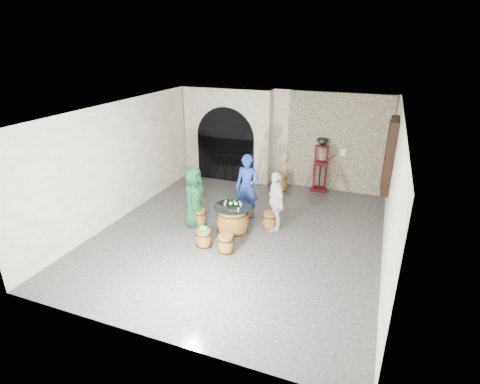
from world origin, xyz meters
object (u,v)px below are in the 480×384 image
at_px(wine_bottle_right, 235,200).
at_px(wine_bottle_left, 231,202).
at_px(barrel_stool_right, 270,221).
at_px(person_white, 275,201).
at_px(barrel_stool_left, 199,218).
at_px(side_barrel, 279,183).
at_px(wine_bottle_center, 236,202).
at_px(barrel_stool_near_left, 204,239).
at_px(barrel_stool_far, 247,210).
at_px(barrel_table, 233,220).
at_px(person_blue, 247,187).
at_px(corking_press, 321,161).
at_px(barrel_stool_near_right, 226,244).
at_px(person_green, 194,197).

bearing_deg(wine_bottle_right, wine_bottle_left, -117.07).
xyz_separation_m(barrel_stool_right, person_white, (0.12, 0.08, 0.57)).
bearing_deg(barrel_stool_left, wine_bottle_left, -4.97).
bearing_deg(wine_bottle_right, side_barrel, 83.23).
bearing_deg(wine_bottle_center, barrel_stool_near_left, -116.67).
height_order(wine_bottle_right, side_barrel, wine_bottle_right).
bearing_deg(wine_bottle_right, barrel_stool_far, 90.27).
relative_size(barrel_table, wine_bottle_right, 3.06).
bearing_deg(person_blue, wine_bottle_right, -91.05).
relative_size(barrel_table, barrel_stool_left, 2.08).
bearing_deg(corking_press, side_barrel, -155.79).
height_order(person_blue, corking_press, person_blue).
height_order(person_white, wine_bottle_center, person_white).
bearing_deg(wine_bottle_right, barrel_stool_near_right, -80.18).
relative_size(barrel_stool_near_left, corking_press, 0.27).
relative_size(barrel_stool_near_left, side_barrel, 0.74).
xyz_separation_m(wine_bottle_right, corking_press, (1.55, 3.66, 0.13)).
bearing_deg(side_barrel, corking_press, 28.08).
height_order(barrel_stool_far, side_barrel, side_barrel).
bearing_deg(person_green, barrel_stool_far, -53.28).
height_order(person_blue, wine_bottle_right, person_blue).
height_order(barrel_table, person_white, person_white).
bearing_deg(barrel_stool_near_left, corking_press, 67.33).
bearing_deg(wine_bottle_center, corking_press, 68.36).
relative_size(person_green, side_barrel, 2.56).
relative_size(barrel_stool_right, corking_press, 0.27).
height_order(barrel_stool_near_left, wine_bottle_right, wine_bottle_right).
bearing_deg(barrel_stool_right, person_white, 33.78).
distance_m(barrel_stool_left, person_green, 0.61).
height_order(barrel_stool_left, wine_bottle_right, wine_bottle_right).
height_order(barrel_table, wine_bottle_center, wine_bottle_center).
xyz_separation_m(barrel_table, barrel_stool_near_right, (0.22, -0.98, -0.14)).
relative_size(person_green, person_white, 1.03).
height_order(person_green, side_barrel, person_green).
xyz_separation_m(barrel_stool_near_right, person_green, (-1.35, 1.05, 0.59)).
height_order(person_green, person_white, person_green).
bearing_deg(person_white, barrel_table, -91.06).
xyz_separation_m(person_blue, side_barrel, (0.36, 2.11, -0.60)).
distance_m(person_green, wine_bottle_right, 1.17).
bearing_deg(side_barrel, person_white, -77.33).
height_order(barrel_table, person_blue, person_blue).
bearing_deg(barrel_stool_right, side_barrel, 99.77).
xyz_separation_m(barrel_table, barrel_stool_near_left, (-0.38, -0.92, -0.14)).
bearing_deg(barrel_stool_left, person_blue, 43.20).
distance_m(person_white, wine_bottle_center, 1.07).
bearing_deg(barrel_stool_right, wine_bottle_right, -151.24).
distance_m(barrel_stool_left, barrel_stool_near_right, 1.60).
xyz_separation_m(barrel_stool_near_right, barrel_stool_near_left, (-0.60, 0.05, 0.00)).
bearing_deg(barrel_table, wine_bottle_right, 76.18).
xyz_separation_m(barrel_table, barrel_stool_left, (-1.00, 0.06, -0.14)).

